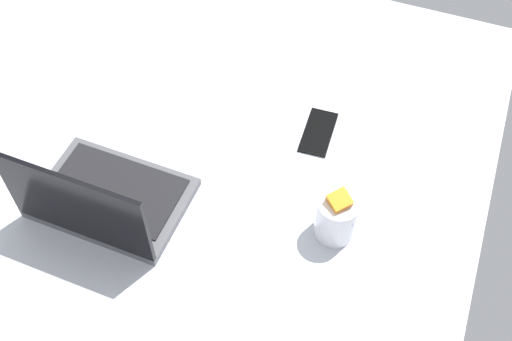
% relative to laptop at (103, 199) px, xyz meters
% --- Properties ---
extents(bed_mattress, '(1.80, 1.40, 0.18)m').
position_rel_laptop_xyz_m(bed_mattress, '(0.10, -0.23, -0.13)').
color(bed_mattress, '#B7BCC6').
rests_on(bed_mattress, ground).
extents(laptop, '(0.34, 0.24, 0.23)m').
position_rel_laptop_xyz_m(laptop, '(0.00, 0.00, 0.00)').
color(laptop, '#4C4C51').
rests_on(laptop, bed_mattress).
extents(snack_cup, '(0.09, 0.09, 0.14)m').
position_rel_laptop_xyz_m(snack_cup, '(-0.49, -0.13, 0.02)').
color(snack_cup, silver).
rests_on(snack_cup, bed_mattress).
extents(cell_phone, '(0.08, 0.14, 0.01)m').
position_rel_laptop_xyz_m(cell_phone, '(-0.38, -0.38, -0.04)').
color(cell_phone, black).
rests_on(cell_phone, bed_mattress).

